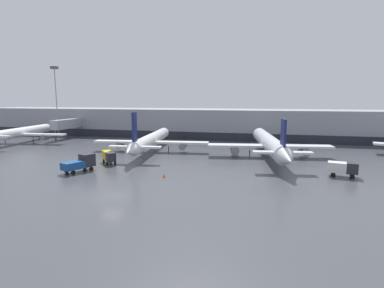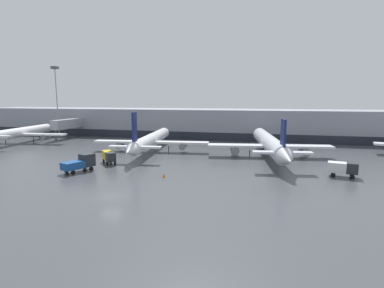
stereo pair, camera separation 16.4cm
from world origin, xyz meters
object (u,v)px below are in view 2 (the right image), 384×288
object	(u,v)px
parked_jet_3	(269,143)
service_truck_0	(80,163)
service_truck_1	(109,156)
apron_light_mast_1	(56,83)
parked_jet_1	(151,140)
parked_jet_2	(20,132)
traffic_cone_0	(164,175)
service_truck_2	(343,168)

from	to	relation	value
parked_jet_3	service_truck_0	xyz separation A→B (m)	(-31.51, -20.84, -1.46)
service_truck_1	apron_light_mast_1	xyz separation A→B (m)	(-37.38, 33.98, 15.86)
service_truck_1	apron_light_mast_1	size ratio (longest dim) A/B	0.20
parked_jet_1	parked_jet_2	world-z (taller)	parked_jet_2
parked_jet_3	service_truck_1	xyz separation A→B (m)	(-30.00, -13.84, -1.51)
parked_jet_2	service_truck_1	xyz separation A→B (m)	(37.13, -17.59, -1.61)
parked_jet_2	apron_light_mast_1	bearing A→B (deg)	-6.92
traffic_cone_0	apron_light_mast_1	bearing A→B (deg)	141.08
parked_jet_1	parked_jet_3	bearing A→B (deg)	-97.32
parked_jet_1	traffic_cone_0	size ratio (longest dim) A/B	58.19
parked_jet_2	apron_light_mast_1	distance (m)	21.72
service_truck_0	apron_light_mast_1	xyz separation A→B (m)	(-35.87, 40.99, 15.80)
apron_light_mast_1	service_truck_2	bearing A→B (deg)	-23.43
service_truck_0	traffic_cone_0	size ratio (longest dim) A/B	9.72
service_truck_2	parked_jet_2	bearing A→B (deg)	178.86
parked_jet_1	traffic_cone_0	bearing A→B (deg)	-160.69
parked_jet_2	apron_light_mast_1	size ratio (longest dim) A/B	1.39
apron_light_mast_1	parked_jet_1	bearing A→B (deg)	-26.38
parked_jet_3	service_truck_2	size ratio (longest dim) A/B	8.44
service_truck_1	parked_jet_2	bearing A→B (deg)	-158.78
parked_jet_2	service_truck_1	world-z (taller)	parked_jet_2
parked_jet_1	parked_jet_3	distance (m)	26.87
service_truck_2	apron_light_mast_1	size ratio (longest dim) A/B	0.20
service_truck_0	parked_jet_3	bearing A→B (deg)	-34.42
service_truck_2	apron_light_mast_1	xyz separation A→B (m)	(-78.64, 34.08, 15.85)
parked_jet_2	parked_jet_3	size ratio (longest dim) A/B	0.81
parked_jet_1	service_truck_2	size ratio (longest dim) A/B	7.66
parked_jet_3	service_truck_1	world-z (taller)	parked_jet_3
parked_jet_1	parked_jet_2	xyz separation A→B (m)	(-40.27, 3.70, 0.26)
parked_jet_1	traffic_cone_0	distance (m)	23.77
service_truck_0	service_truck_1	xyz separation A→B (m)	(1.51, 7.00, -0.06)
parked_jet_1	service_truck_2	world-z (taller)	parked_jet_1
parked_jet_1	service_truck_0	distance (m)	21.44
parked_jet_3	apron_light_mast_1	size ratio (longest dim) A/B	1.73
service_truck_1	apron_light_mast_1	world-z (taller)	apron_light_mast_1
service_truck_2	apron_light_mast_1	world-z (taller)	apron_light_mast_1
parked_jet_2	service_truck_2	distance (m)	80.38
parked_jet_3	service_truck_0	distance (m)	37.81
service_truck_2	service_truck_0	bearing A→B (deg)	-159.24
parked_jet_2	service_truck_2	world-z (taller)	parked_jet_2
parked_jet_1	service_truck_2	distance (m)	40.63
parked_jet_3	apron_light_mast_1	world-z (taller)	apron_light_mast_1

